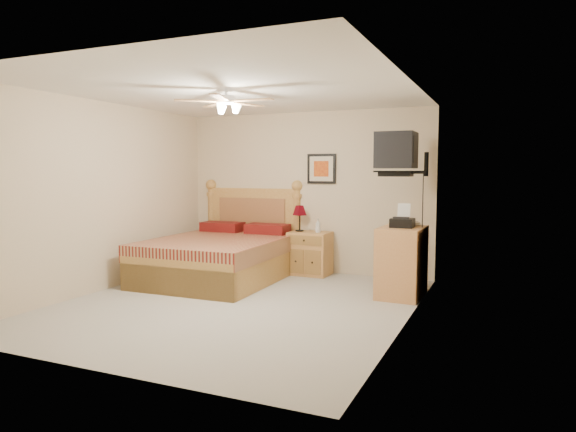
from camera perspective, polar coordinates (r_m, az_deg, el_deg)
name	(u,v)px	position (r m, az deg, el deg)	size (l,w,h in m)	color
floor	(237,304)	(6.24, -5.73, -9.71)	(4.50, 4.50, 0.00)	#A5A095
ceiling	(235,91)	(6.11, -5.94, 13.60)	(4.00, 4.50, 0.04)	white
wall_back	(306,192)	(8.09, 1.98, 2.64)	(4.00, 0.04, 2.50)	beige
wall_front	(93,214)	(4.24, -20.87, 0.16)	(4.00, 0.04, 2.50)	beige
wall_left	(104,196)	(7.24, -19.80, 2.07)	(0.04, 4.50, 2.50)	beige
wall_right	(408,204)	(5.37, 13.15, 1.31)	(0.04, 4.50, 2.50)	beige
bed	(219,231)	(7.52, -7.72, -1.61)	(1.70, 2.23, 1.45)	#AF7B34
nightstand	(310,253)	(7.89, 2.45, -4.15)	(0.61, 0.45, 0.66)	#BC853F
table_lamp	(300,218)	(7.92, 1.29, -0.26)	(0.22, 0.22, 0.40)	#5C030F
lotion_bottle	(318,226)	(7.76, 3.35, -1.07)	(0.08, 0.08, 0.21)	silver
framed_picture	(322,169)	(7.97, 3.75, 5.25)	(0.46, 0.04, 0.46)	black
dresser	(402,262)	(6.65, 12.52, -5.00)	(0.52, 0.75, 0.88)	#C37943
fax_machine	(403,216)	(6.54, 12.61, 0.04)	(0.28, 0.30, 0.30)	black
magazine_lower	(401,224)	(6.83, 12.46, -0.87)	(0.22, 0.30, 0.03)	#BAAC98
magazine_upper	(405,222)	(6.85, 12.84, -0.67)	(0.18, 0.24, 0.02)	gray
wall_tv	(408,153)	(6.72, 13.19, 6.80)	(0.56, 0.46, 0.58)	black
ceiling_fan	(226,102)	(5.92, -6.90, 12.51)	(1.14, 1.14, 0.28)	white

